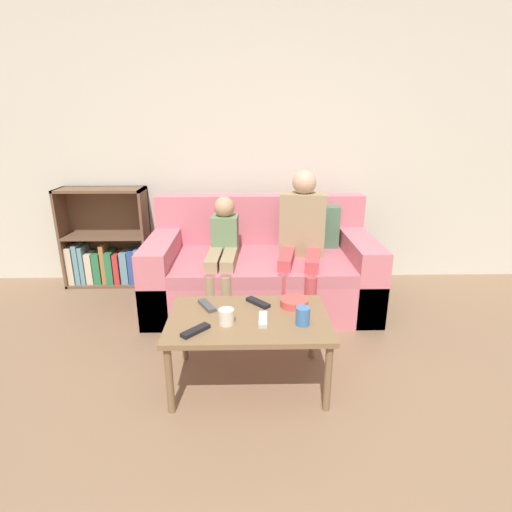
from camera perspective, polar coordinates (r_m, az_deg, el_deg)
name	(u,v)px	position (r m, az deg, el deg)	size (l,w,h in m)	color
wall_back	(261,143)	(3.79, 0.69, 15.88)	(12.00, 0.06, 2.60)	beige
couch	(262,271)	(3.38, 0.83, -2.11)	(1.84, 0.95, 0.87)	#D1707F
bookshelf	(107,249)	(4.03, -20.52, 0.91)	(0.78, 0.28, 0.92)	brown
coffee_table	(249,324)	(2.32, -1.07, -9.70)	(0.92, 0.59, 0.43)	brown
person_adult	(302,233)	(3.20, 6.56, 3.34)	(0.44, 0.69, 1.13)	#C6474C
person_child	(223,250)	(3.15, -4.74, 0.79)	(0.25, 0.65, 0.92)	#9E8966
cup_near	(226,317)	(2.22, -4.25, -8.63)	(0.09, 0.09, 0.09)	silver
cup_far	(303,316)	(2.21, 6.71, -8.51)	(0.08, 0.08, 0.10)	#3D70B2
tv_remote_0	(195,331)	(2.16, -8.64, -10.49)	(0.15, 0.16, 0.02)	black
tv_remote_1	(263,319)	(2.25, 1.01, -9.03)	(0.06, 0.17, 0.02)	#B7B7BC
tv_remote_2	(207,306)	(2.42, -7.02, -7.04)	(0.12, 0.17, 0.02)	#47474C
tv_remote_3	(258,303)	(2.44, 0.29, -6.67)	(0.15, 0.16, 0.02)	black
snack_bowl	(294,302)	(2.43, 5.47, -6.62)	(0.17, 0.17, 0.05)	#DB4C47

